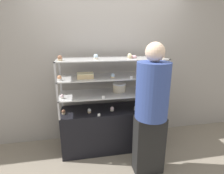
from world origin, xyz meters
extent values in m
plane|color=gray|center=(0.00, 0.00, 0.00)|extent=(20.00, 20.00, 0.00)
cube|color=gray|center=(0.00, 0.41, 1.30)|extent=(8.00, 0.05, 2.60)
cube|color=black|center=(0.00, 0.00, 0.34)|extent=(1.58, 0.53, 0.68)
cube|color=#B7B7BC|center=(-0.78, 0.25, 0.81)|extent=(0.02, 0.02, 0.26)
cube|color=#B7B7BC|center=(0.78, 0.25, 0.81)|extent=(0.02, 0.02, 0.26)
cube|color=#B7B7BC|center=(-0.78, -0.25, 0.81)|extent=(0.02, 0.02, 0.26)
cube|color=#B7B7BC|center=(0.78, -0.25, 0.81)|extent=(0.02, 0.02, 0.26)
cube|color=silver|center=(0.00, 0.00, 0.93)|extent=(1.58, 0.53, 0.01)
cube|color=#B7B7BC|center=(-0.78, 0.25, 1.07)|extent=(0.02, 0.02, 0.26)
cube|color=#B7B7BC|center=(0.78, 0.25, 1.07)|extent=(0.02, 0.02, 0.26)
cube|color=#B7B7BC|center=(-0.78, -0.25, 1.07)|extent=(0.02, 0.02, 0.26)
cube|color=#B7B7BC|center=(0.78, -0.25, 1.07)|extent=(0.02, 0.02, 0.26)
cube|color=silver|center=(0.00, 0.00, 1.20)|extent=(1.58, 0.53, 0.01)
cube|color=#B7B7BC|center=(-0.78, 0.25, 1.34)|extent=(0.02, 0.02, 0.26)
cube|color=#B7B7BC|center=(0.78, 0.25, 1.34)|extent=(0.02, 0.02, 0.26)
cube|color=#B7B7BC|center=(-0.78, -0.25, 1.34)|extent=(0.02, 0.02, 0.26)
cube|color=#B7B7BC|center=(0.78, -0.25, 1.34)|extent=(0.02, 0.02, 0.26)
cube|color=silver|center=(0.00, 0.00, 1.46)|extent=(1.58, 0.53, 0.01)
cylinder|color=beige|center=(0.12, 0.03, 1.00)|extent=(0.20, 0.20, 0.12)
cylinder|color=white|center=(0.12, 0.03, 1.07)|extent=(0.20, 0.20, 0.02)
cube|color=#DBBC84|center=(-0.40, -0.06, 1.24)|extent=(0.23, 0.17, 0.06)
cube|color=#F4EAB2|center=(-0.40, -0.06, 1.27)|extent=(0.23, 0.17, 0.01)
cylinder|color=#CCB28C|center=(-0.74, -0.06, 0.69)|extent=(0.05, 0.05, 0.03)
sphere|color=#8C5B42|center=(-0.74, -0.06, 0.72)|extent=(0.05, 0.05, 0.05)
cylinder|color=#CCB28C|center=(-0.36, -0.09, 0.69)|extent=(0.05, 0.05, 0.03)
sphere|color=white|center=(-0.36, -0.09, 0.72)|extent=(0.05, 0.05, 0.05)
cylinder|color=beige|center=(-0.01, -0.08, 0.69)|extent=(0.05, 0.05, 0.03)
sphere|color=silver|center=(-0.01, -0.08, 0.72)|extent=(0.05, 0.05, 0.05)
cylinder|color=white|center=(0.35, -0.12, 0.69)|extent=(0.05, 0.05, 0.03)
sphere|color=white|center=(0.35, -0.12, 0.72)|extent=(0.05, 0.05, 0.05)
cylinder|color=beige|center=(0.74, -0.11, 0.69)|extent=(0.05, 0.05, 0.03)
sphere|color=silver|center=(0.74, -0.11, 0.72)|extent=(0.05, 0.05, 0.05)
cube|color=white|center=(-0.24, -0.24, 0.70)|extent=(0.04, 0.00, 0.04)
cylinder|color=white|center=(-0.74, -0.13, 0.95)|extent=(0.05, 0.05, 0.02)
sphere|color=silver|center=(-0.74, -0.13, 0.98)|extent=(0.05, 0.05, 0.05)
cylinder|color=white|center=(0.75, -0.10, 0.95)|extent=(0.05, 0.05, 0.02)
sphere|color=silver|center=(0.75, -0.10, 0.98)|extent=(0.05, 0.05, 0.05)
cube|color=white|center=(-0.17, -0.24, 0.96)|extent=(0.04, 0.00, 0.04)
cylinder|color=white|center=(-0.75, -0.13, 1.22)|extent=(0.06, 0.06, 0.02)
sphere|color=#E5996B|center=(-0.75, -0.13, 1.24)|extent=(0.06, 0.06, 0.06)
cylinder|color=#CCB28C|center=(-0.01, -0.13, 1.22)|extent=(0.06, 0.06, 0.02)
sphere|color=silver|center=(-0.01, -0.13, 1.24)|extent=(0.06, 0.06, 0.06)
cylinder|color=beige|center=(0.74, -0.06, 1.22)|extent=(0.06, 0.06, 0.02)
sphere|color=silver|center=(0.74, -0.06, 1.24)|extent=(0.06, 0.06, 0.06)
cube|color=white|center=(0.23, -0.24, 1.23)|extent=(0.04, 0.00, 0.04)
cylinder|color=#CCB28C|center=(-0.72, -0.14, 1.48)|extent=(0.06, 0.06, 0.03)
sphere|color=#8C5B42|center=(-0.72, -0.14, 1.51)|extent=(0.06, 0.06, 0.06)
cylinder|color=beige|center=(-0.24, -0.05, 1.48)|extent=(0.06, 0.06, 0.03)
sphere|color=silver|center=(-0.24, -0.05, 1.51)|extent=(0.06, 0.06, 0.06)
cylinder|color=#CCB28C|center=(0.25, -0.05, 1.48)|extent=(0.06, 0.06, 0.03)
sphere|color=#F4EAB2|center=(0.25, -0.05, 1.51)|extent=(0.06, 0.06, 0.06)
cylinder|color=#CCB28C|center=(0.74, -0.10, 1.48)|extent=(0.06, 0.06, 0.03)
sphere|color=#8C5B42|center=(0.74, -0.10, 1.51)|extent=(0.06, 0.06, 0.06)
cube|color=white|center=(0.55, -0.24, 1.49)|extent=(0.04, 0.00, 0.04)
torus|color=#EFB2BC|center=(0.31, 0.00, 1.49)|extent=(0.12, 0.12, 0.03)
cube|color=black|center=(0.37, -0.64, 0.40)|extent=(0.38, 0.21, 0.80)
cylinder|color=#33478C|center=(0.37, -0.64, 1.15)|extent=(0.40, 0.40, 0.70)
sphere|color=beige|center=(0.37, -0.64, 1.61)|extent=(0.23, 0.23, 0.23)
camera|label=1|loc=(-0.47, -2.52, 1.78)|focal=28.00mm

